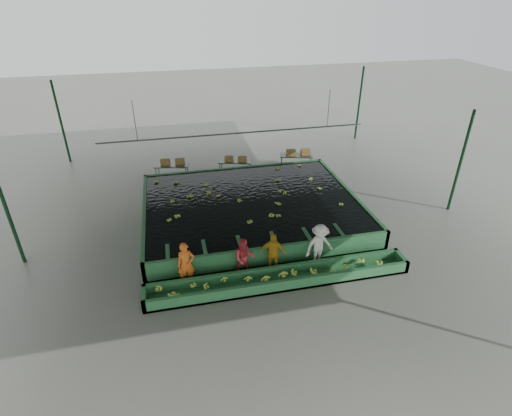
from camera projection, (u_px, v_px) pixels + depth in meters
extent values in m
plane|color=slate|center=(258.00, 233.00, 17.98)|extent=(80.00, 80.00, 0.00)
cube|color=gray|center=(259.00, 125.00, 15.53)|extent=(20.00, 22.00, 0.04)
cube|color=black|center=(251.00, 201.00, 18.84)|extent=(9.70, 7.70, 0.00)
cylinder|color=#59605B|center=(237.00, 133.00, 20.76)|extent=(0.08, 0.08, 14.00)
cylinder|color=#59605B|center=(135.00, 121.00, 19.30)|extent=(0.04, 0.04, 2.00)
cylinder|color=#59605B|center=(329.00, 108.00, 21.24)|extent=(0.04, 0.04, 2.00)
imported|color=orange|center=(186.00, 264.00, 14.52)|extent=(0.67, 0.47, 1.76)
imported|color=#C23037|center=(244.00, 258.00, 14.98)|extent=(0.84, 0.69, 1.62)
imported|color=gold|center=(273.00, 253.00, 15.17)|extent=(1.08, 0.73, 1.70)
imported|color=white|center=(319.00, 246.00, 15.50)|extent=(1.29, 0.88, 1.83)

